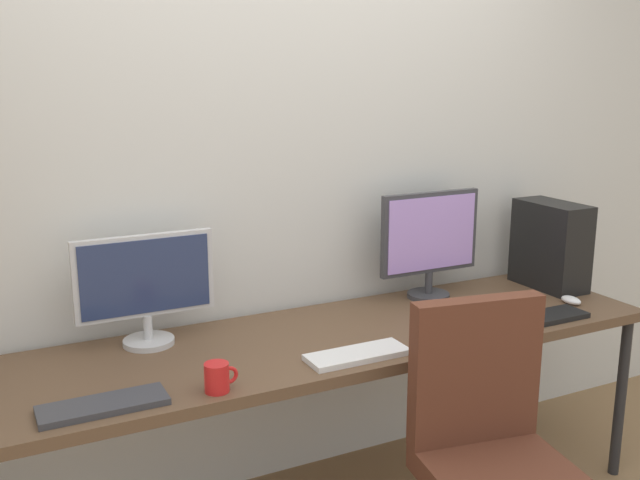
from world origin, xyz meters
TOP-DOWN VIEW (x-y plane):
  - wall_back at (-0.00, 1.02)m, footprint 4.98×0.11m
  - desk at (0.00, 0.60)m, footprint 2.58×0.68m
  - monitor_left at (-0.60, 0.81)m, footprint 0.49×0.18m
  - monitor_right at (0.60, 0.81)m, footprint 0.46×0.18m
  - pc_tower at (1.17, 0.70)m, footprint 0.17×0.34m
  - keyboard_left at (-0.84, 0.37)m, footprint 0.36×0.13m
  - keyboard_center at (0.00, 0.37)m, footprint 0.36×0.13m
  - keyboard_right at (0.84, 0.37)m, footprint 0.35×0.13m
  - computer_mouse at (1.08, 0.47)m, footprint 0.06×0.10m
  - coffee_mug at (-0.51, 0.33)m, footprint 0.11×0.08m

SIDE VIEW (x-z plane):
  - desk at x=0.00m, z-range 0.32..1.06m
  - keyboard_left at x=-0.84m, z-range 0.74..0.76m
  - keyboard_center at x=0.00m, z-range 0.74..0.76m
  - keyboard_right at x=0.84m, z-range 0.74..0.76m
  - computer_mouse at x=1.08m, z-range 0.74..0.77m
  - coffee_mug at x=-0.51m, z-range 0.74..0.83m
  - pc_tower at x=1.17m, z-range 0.74..1.12m
  - monitor_left at x=-0.60m, z-range 0.76..1.16m
  - monitor_right at x=0.60m, z-range 0.76..1.22m
  - wall_back at x=0.00m, z-range 0.00..2.60m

